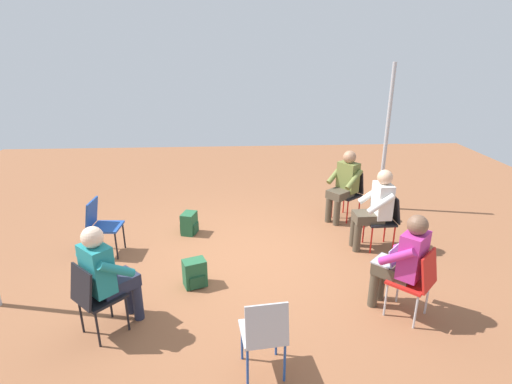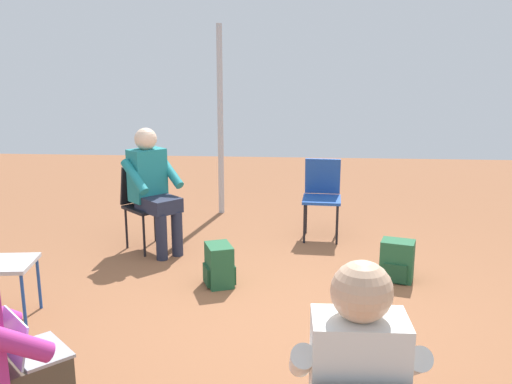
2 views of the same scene
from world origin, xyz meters
The scene contains 14 objects.
ground_plane centered at (0.00, 0.00, 0.00)m, with size 14.00×14.00×0.00m, color brown.
chair_northwest centered at (-1.49, 1.58, 0.50)m, with size 0.59×0.58×0.85m.
chair_southwest centered at (-1.40, -1.87, 0.50)m, with size 0.58×0.58×0.85m.
chair_southeast centered at (1.45, -1.92, 0.50)m, with size 0.57×0.58×0.85m.
chair_south centered at (0.28, -2.13, 0.50)m, with size 0.41×0.45×0.85m.
chair_west centered at (-2.16, -0.13, 0.50)m, with size 0.48×0.44×0.85m.
chair_north centered at (0.32, 2.05, 0.50)m, with size 0.42×0.46×0.85m.
person_with_laptop centered at (-1.28, -1.75, 0.69)m, with size 0.64×0.64×1.24m.
person_in_teal centered at (-1.37, 1.46, 0.69)m, with size 0.63×0.63×1.24m.
person_in_white centered at (0.27, -1.97, 0.69)m, with size 0.50×0.53×1.24m.
person_in_olive centered at (1.35, -1.79, 0.69)m, with size 0.63×0.63×1.24m.
backpack_near_laptop_user centered at (-0.61, 0.64, 0.16)m, with size 0.30×0.33×0.36m.
backpack_by_empty_chair centered at (0.93, 0.86, 0.16)m, with size 0.32×0.29×0.36m.
tent_pole_near centered at (1.84, -2.64, 1.33)m, with size 0.07×0.07×2.66m, color #B2B2B7.
Camera 1 is at (-5.07, 0.11, 2.90)m, focal length 28.00 mm.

